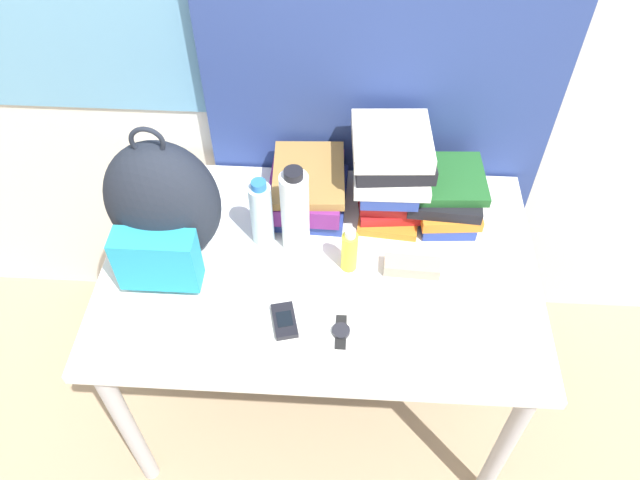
{
  "coord_description": "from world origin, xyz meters",
  "views": [
    {
      "loc": [
        0.06,
        -0.69,
        2.06
      ],
      "look_at": [
        0.0,
        0.38,
        0.83
      ],
      "focal_mm": 35.0,
      "sensor_mm": 36.0,
      "label": 1
    }
  ],
  "objects_px": {
    "book_stack_center": "(390,171)",
    "sunglasses_case": "(412,267)",
    "wristwatch": "(341,331)",
    "cell_phone": "(285,321)",
    "book_stack_right": "(445,192)",
    "sports_bottle": "(295,211)",
    "water_bottle": "(262,213)",
    "backpack": "(163,207)",
    "sunscreen_bottle": "(349,251)",
    "book_stack_left": "(308,188)"
  },
  "relations": [
    {
      "from": "book_stack_right",
      "to": "cell_phone",
      "type": "height_order",
      "value": "book_stack_right"
    },
    {
      "from": "book_stack_left",
      "to": "sports_bottle",
      "type": "xyz_separation_m",
      "value": [
        -0.02,
        -0.16,
        0.07
      ]
    },
    {
      "from": "water_bottle",
      "to": "sports_bottle",
      "type": "height_order",
      "value": "sports_bottle"
    },
    {
      "from": "book_stack_center",
      "to": "water_bottle",
      "type": "bearing_deg",
      "value": -156.72
    },
    {
      "from": "wristwatch",
      "to": "backpack",
      "type": "bearing_deg",
      "value": 153.33
    },
    {
      "from": "water_bottle",
      "to": "book_stack_center",
      "type": "bearing_deg",
      "value": 23.28
    },
    {
      "from": "water_bottle",
      "to": "sunglasses_case",
      "type": "height_order",
      "value": "water_bottle"
    },
    {
      "from": "book_stack_left",
      "to": "book_stack_right",
      "type": "bearing_deg",
      "value": 0.08
    },
    {
      "from": "sunscreen_bottle",
      "to": "book_stack_right",
      "type": "bearing_deg",
      "value": 41.12
    },
    {
      "from": "book_stack_left",
      "to": "water_bottle",
      "type": "relative_size",
      "value": 1.27
    },
    {
      "from": "cell_phone",
      "to": "wristwatch",
      "type": "relative_size",
      "value": 1.13
    },
    {
      "from": "book_stack_right",
      "to": "backpack",
      "type": "bearing_deg",
      "value": -164.24
    },
    {
      "from": "book_stack_center",
      "to": "sports_bottle",
      "type": "height_order",
      "value": "sports_bottle"
    },
    {
      "from": "backpack",
      "to": "sunscreen_bottle",
      "type": "height_order",
      "value": "backpack"
    },
    {
      "from": "wristwatch",
      "to": "cell_phone",
      "type": "bearing_deg",
      "value": 171.5
    },
    {
      "from": "book_stack_left",
      "to": "book_stack_right",
      "type": "xyz_separation_m",
      "value": [
        0.4,
        0.0,
        0.0
      ]
    },
    {
      "from": "backpack",
      "to": "wristwatch",
      "type": "bearing_deg",
      "value": -26.67
    },
    {
      "from": "cell_phone",
      "to": "sunscreen_bottle",
      "type": "bearing_deg",
      "value": 50.62
    },
    {
      "from": "sports_bottle",
      "to": "sunglasses_case",
      "type": "distance_m",
      "value": 0.35
    },
    {
      "from": "water_bottle",
      "to": "sunscreen_bottle",
      "type": "distance_m",
      "value": 0.26
    },
    {
      "from": "book_stack_center",
      "to": "sunglasses_case",
      "type": "distance_m",
      "value": 0.28
    },
    {
      "from": "book_stack_left",
      "to": "sunglasses_case",
      "type": "xyz_separation_m",
      "value": [
        0.3,
        -0.24,
        -0.05
      ]
    },
    {
      "from": "book_stack_right",
      "to": "wristwatch",
      "type": "xyz_separation_m",
      "value": [
        -0.29,
        -0.45,
        -0.06
      ]
    },
    {
      "from": "book_stack_right",
      "to": "wristwatch",
      "type": "relative_size",
      "value": 2.78
    },
    {
      "from": "sunglasses_case",
      "to": "backpack",
      "type": "bearing_deg",
      "value": 177.49
    },
    {
      "from": "book_stack_center",
      "to": "cell_phone",
      "type": "height_order",
      "value": "book_stack_center"
    },
    {
      "from": "backpack",
      "to": "book_stack_right",
      "type": "relative_size",
      "value": 1.54
    },
    {
      "from": "sunscreen_bottle",
      "to": "wristwatch",
      "type": "distance_m",
      "value": 0.22
    },
    {
      "from": "backpack",
      "to": "book_stack_center",
      "type": "distance_m",
      "value": 0.63
    },
    {
      "from": "book_stack_left",
      "to": "book_stack_center",
      "type": "distance_m",
      "value": 0.25
    },
    {
      "from": "backpack",
      "to": "book_stack_right",
      "type": "bearing_deg",
      "value": 15.76
    },
    {
      "from": "sports_bottle",
      "to": "wristwatch",
      "type": "bearing_deg",
      "value": -64.73
    },
    {
      "from": "book_stack_left",
      "to": "sunscreen_bottle",
      "type": "xyz_separation_m",
      "value": [
        0.13,
        -0.24,
        0.0
      ]
    },
    {
      "from": "water_bottle",
      "to": "wristwatch",
      "type": "height_order",
      "value": "water_bottle"
    },
    {
      "from": "sports_bottle",
      "to": "cell_phone",
      "type": "xyz_separation_m",
      "value": [
        -0.01,
        -0.27,
        -0.12
      ]
    },
    {
      "from": "sunglasses_case",
      "to": "cell_phone",
      "type": "bearing_deg",
      "value": -150.33
    },
    {
      "from": "book_stack_left",
      "to": "sunscreen_bottle",
      "type": "distance_m",
      "value": 0.27
    },
    {
      "from": "book_stack_center",
      "to": "cell_phone",
      "type": "bearing_deg",
      "value": -121.54
    },
    {
      "from": "book_stack_center",
      "to": "wristwatch",
      "type": "relative_size",
      "value": 2.67
    },
    {
      "from": "water_bottle",
      "to": "sunglasses_case",
      "type": "relative_size",
      "value": 1.45
    },
    {
      "from": "backpack",
      "to": "sunscreen_bottle",
      "type": "xyz_separation_m",
      "value": [
        0.49,
        -0.02,
        -0.11
      ]
    },
    {
      "from": "book_stack_right",
      "to": "water_bottle",
      "type": "height_order",
      "value": "water_bottle"
    },
    {
      "from": "sunscreen_bottle",
      "to": "cell_phone",
      "type": "height_order",
      "value": "sunscreen_bottle"
    },
    {
      "from": "book_stack_right",
      "to": "sunglasses_case",
      "type": "height_order",
      "value": "book_stack_right"
    },
    {
      "from": "book_stack_left",
      "to": "sunglasses_case",
      "type": "relative_size",
      "value": 1.84
    },
    {
      "from": "book_stack_right",
      "to": "wristwatch",
      "type": "height_order",
      "value": "book_stack_right"
    },
    {
      "from": "sports_bottle",
      "to": "sunscreen_bottle",
      "type": "distance_m",
      "value": 0.18
    },
    {
      "from": "sports_bottle",
      "to": "cell_phone",
      "type": "distance_m",
      "value": 0.29
    },
    {
      "from": "book_stack_center",
      "to": "sunscreen_bottle",
      "type": "distance_m",
      "value": 0.27
    },
    {
      "from": "book_stack_left",
      "to": "book_stack_center",
      "type": "bearing_deg",
      "value": 0.42
    }
  ]
}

